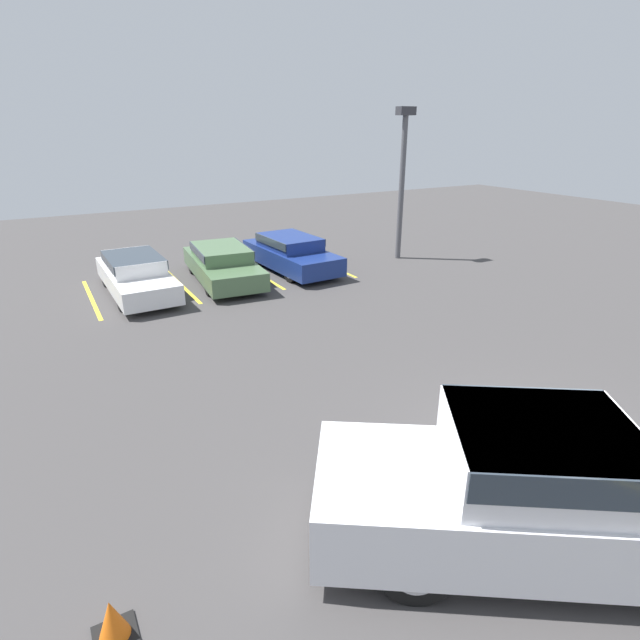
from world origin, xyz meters
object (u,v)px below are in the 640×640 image
(parked_sedan_c, at_px, (291,252))
(parked_sedan_a, at_px, (136,273))
(pickup_truck, at_px, (559,493))
(parked_sedan_b, at_px, (222,262))
(light_post, at_px, (402,172))
(traffic_cone, at_px, (112,621))

(parked_sedan_c, bearing_deg, parked_sedan_a, -91.94)
(pickup_truck, xyz_separation_m, parked_sedan_a, (-2.43, 13.38, -0.24))
(parked_sedan_b, bearing_deg, parked_sedan_c, 97.08)
(light_post, xyz_separation_m, traffic_cone, (-12.65, -11.43, -3.14))
(parked_sedan_b, distance_m, traffic_cone, 13.06)
(traffic_cone, bearing_deg, parked_sedan_a, 78.00)
(parked_sedan_a, relative_size, light_post, 0.84)
(parked_sedan_a, bearing_deg, parked_sedan_b, 88.97)
(parked_sedan_a, height_order, parked_sedan_c, parked_sedan_c)
(pickup_truck, height_order, parked_sedan_b, pickup_truck)
(traffic_cone, bearing_deg, pickup_truck, -16.69)
(pickup_truck, distance_m, parked_sedan_a, 13.60)
(parked_sedan_a, xyz_separation_m, parked_sedan_c, (5.53, 0.07, 0.02))
(light_post, bearing_deg, pickup_truck, -120.80)
(parked_sedan_b, height_order, parked_sedan_c, parked_sedan_c)
(parked_sedan_a, relative_size, parked_sedan_c, 1.02)
(pickup_truck, bearing_deg, light_post, 93.10)
(parked_sedan_a, xyz_separation_m, light_post, (10.13, -0.46, 2.71))
(parked_sedan_a, relative_size, traffic_cone, 9.56)
(parked_sedan_b, relative_size, light_post, 0.87)
(parked_sedan_c, relative_size, traffic_cone, 9.39)
(parked_sedan_c, distance_m, traffic_cone, 14.43)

